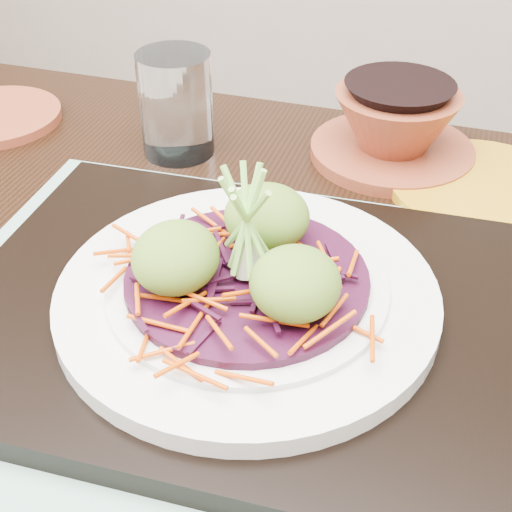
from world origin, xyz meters
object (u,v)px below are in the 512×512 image
(terracotta_bowl_set, at_px, (394,129))
(water_glass, at_px, (176,105))
(dining_table, at_px, (219,393))
(white_plate, at_px, (247,294))
(yellow_plate, at_px, (483,188))
(serving_tray, at_px, (247,313))

(terracotta_bowl_set, bearing_deg, water_glass, -163.59)
(dining_table, xyz_separation_m, white_plate, (0.03, -0.01, 0.13))
(water_glass, bearing_deg, terracotta_bowl_set, 16.41)
(white_plate, xyz_separation_m, terracotta_bowl_set, (0.05, 0.31, -0.00))
(yellow_plate, bearing_deg, dining_table, -125.97)
(serving_tray, relative_size, water_glass, 3.99)
(serving_tray, xyz_separation_m, white_plate, (0.00, 0.00, 0.02))
(dining_table, relative_size, water_glass, 10.85)
(dining_table, relative_size, white_plate, 4.18)
(serving_tray, relative_size, yellow_plate, 2.37)
(serving_tray, xyz_separation_m, yellow_plate, (0.15, 0.27, -0.01))
(dining_table, height_order, water_glass, water_glass)
(water_glass, bearing_deg, yellow_plate, 3.95)
(serving_tray, height_order, water_glass, water_glass)
(serving_tray, bearing_deg, yellow_plate, 55.82)
(terracotta_bowl_set, distance_m, yellow_plate, 0.11)
(water_glass, height_order, yellow_plate, water_glass)
(white_plate, distance_m, water_glass, 0.30)
(white_plate, xyz_separation_m, water_glass, (-0.17, 0.24, 0.02))
(serving_tray, distance_m, white_plate, 0.02)
(serving_tray, height_order, white_plate, white_plate)
(dining_table, distance_m, terracotta_bowl_set, 0.34)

